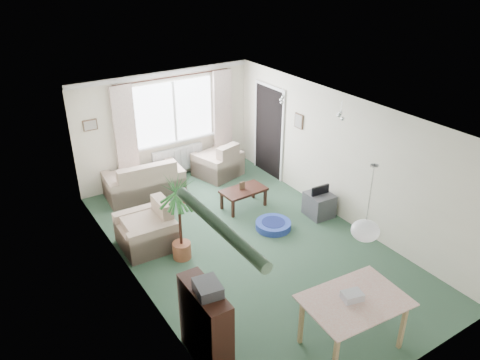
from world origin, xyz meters
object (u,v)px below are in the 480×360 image
houseplant (180,218)px  dining_table (352,323)px  sofa (144,177)px  armchair_corner (218,159)px  armchair_left (145,226)px  tv_cube (319,205)px  coffee_table (244,198)px  pet_bed (273,225)px  bookshelf (206,325)px

houseplant → dining_table: 3.10m
sofa → armchair_corner: 1.76m
sofa → armchair_left: (-0.70, -1.79, 0.02)m
tv_cube → coffee_table: bearing=138.9°
armchair_corner → coffee_table: size_ratio=1.01×
coffee_table → pet_bed: bearing=-88.1°
coffee_table → dining_table: size_ratio=0.75×
armchair_left → bookshelf: bearing=-5.2°
armchair_corner → coffee_table: bearing=63.0°
coffee_table → bookshelf: 3.88m
armchair_left → bookshelf: size_ratio=0.84×
armchair_corner → pet_bed: armchair_corner is taller
coffee_table → armchair_left: bearing=-174.3°
sofa → bookshelf: bearing=81.5°
sofa → pet_bed: size_ratio=2.39×
armchair_left → bookshelf: 2.77m
tv_cube → sofa: bearing=137.4°
armchair_left → coffee_table: 2.17m
armchair_left → tv_cube: armchair_left is taller
armchair_left → dining_table: size_ratio=0.77×
armchair_corner → armchair_left: bearing=20.1°
coffee_table → tv_cube: size_ratio=1.75×
tv_cube → dining_table: bearing=-120.6°
coffee_table → tv_cube: 1.48m
armchair_left → pet_bed: 2.33m
sofa → coffee_table: bearing=137.0°
armchair_corner → bookshelf: (-2.80, -4.51, 0.14)m
sofa → coffee_table: size_ratio=1.77×
bookshelf → pet_bed: bearing=39.3°
dining_table → tv_cube: bearing=55.6°
coffee_table → bookshelf: bookshelf is taller
sofa → bookshelf: size_ratio=1.43×
sofa → dining_table: bearing=101.2°
armchair_left → dining_table: (1.33, -3.56, -0.04)m
tv_cube → pet_bed: (-1.02, 0.09, -0.16)m
bookshelf → tv_cube: size_ratio=2.16×
sofa → armchair_left: armchair_left is taller
coffee_table → pet_bed: coffee_table is taller
houseplant → tv_cube: houseplant is taller
bookshelf → houseplant: (0.70, 2.10, 0.22)m
sofa → tv_cube: sofa is taller
sofa → houseplant: (-0.34, -2.43, 0.38)m
tv_cube → pet_bed: size_ratio=0.77×
bookshelf → tv_cube: bookshelf is taller
coffee_table → houseplant: houseplant is taller
armchair_corner → bookshelf: bearing=42.6°
armchair_corner → armchair_left: (-2.46, -1.76, 0.01)m
bookshelf → coffee_table: bearing=50.8°
sofa → dining_table: sofa is taller
armchair_corner → houseplant: size_ratio=0.58×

